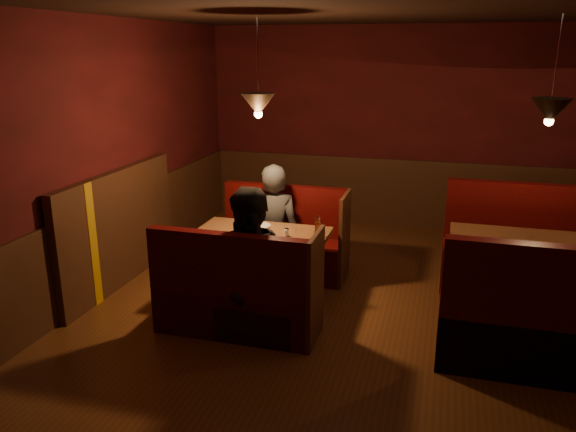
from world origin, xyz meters
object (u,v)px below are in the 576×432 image
(main_table, at_px, (262,249))
(main_bench_far, at_px, (284,246))
(main_bench_near, at_px, (237,301))
(diner_b, at_px, (254,244))
(second_table, at_px, (530,265))
(second_bench_near, at_px, (544,333))
(second_bench_far, at_px, (520,257))
(diner_a, at_px, (273,207))

(main_table, distance_m, main_bench_far, 0.82)
(main_bench_near, xyz_separation_m, diner_b, (0.15, 0.10, 0.54))
(second_table, relative_size, second_bench_near, 0.90)
(main_table, relative_size, second_bench_far, 0.84)
(diner_a, bearing_deg, main_bench_far, -129.12)
(second_bench_near, height_order, diner_b, diner_b)
(main_table, relative_size, main_bench_near, 0.91)
(main_bench_far, distance_m, main_bench_near, 1.57)
(second_bench_far, height_order, diner_a, diner_a)
(main_table, height_order, second_table, main_table)
(second_table, bearing_deg, diner_b, -161.20)
(main_bench_far, distance_m, second_table, 2.69)
(main_bench_near, relative_size, diner_b, 0.87)
(second_bench_far, bearing_deg, diner_b, -145.32)
(main_table, distance_m, diner_a, 0.70)
(diner_a, distance_m, diner_b, 1.34)
(diner_a, bearing_deg, second_bench_far, -179.83)
(main_table, xyz_separation_m, main_bench_far, (0.02, 0.78, -0.24))
(main_table, distance_m, second_bench_far, 2.85)
(second_bench_near, xyz_separation_m, diner_a, (-2.72, 1.37, 0.47))
(main_table, height_order, main_bench_near, main_bench_near)
(second_bench_far, xyz_separation_m, diner_a, (-2.72, -0.40, 0.47))
(second_table, distance_m, diner_b, 2.60)
(main_table, relative_size, second_bench_near, 0.84)
(main_bench_far, bearing_deg, second_bench_far, 5.52)
(second_bench_far, bearing_deg, diner_a, -171.69)
(second_bench_far, xyz_separation_m, diner_b, (-2.48, -1.72, 0.50))
(main_table, distance_m, diner_b, 0.76)
(main_bench_far, distance_m, second_bench_near, 3.04)
(main_bench_near, xyz_separation_m, diner_a, (-0.09, 1.42, 0.52))
(main_bench_far, xyz_separation_m, main_bench_near, (0.00, -1.57, 0.00))
(main_bench_near, xyz_separation_m, second_table, (2.60, 0.93, 0.29))
(second_bench_far, bearing_deg, second_table, -92.20)
(second_table, distance_m, diner_a, 2.74)
(main_table, bearing_deg, second_bench_near, -15.49)
(main_table, xyz_separation_m, main_bench_near, (0.02, -0.78, -0.24))
(second_bench_far, xyz_separation_m, second_bench_near, (0.00, -1.77, 0.00))
(main_bench_far, height_order, main_bench_near, same)
(main_bench_far, height_order, diner_b, diner_b)
(second_bench_near, distance_m, diner_a, 3.08)
(diner_a, height_order, diner_b, diner_b)
(main_bench_far, relative_size, main_bench_near, 1.00)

